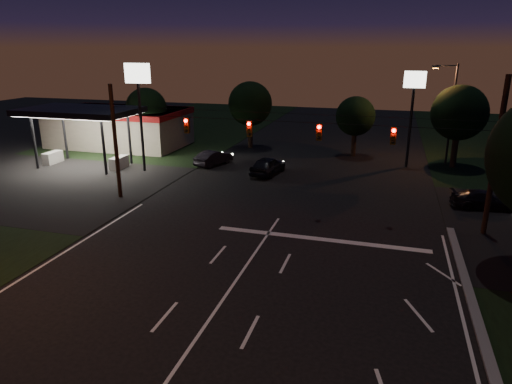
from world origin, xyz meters
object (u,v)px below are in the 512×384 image
at_px(utility_pole_right, 483,233).
at_px(car_oncoming_b, 214,158).
at_px(car_oncoming_a, 268,165).
at_px(car_cross, 484,200).

bearing_deg(utility_pole_right, car_oncoming_b, 152.90).
distance_m(utility_pole_right, car_oncoming_a, 17.86).
height_order(utility_pole_right, car_cross, utility_pole_right).
relative_size(utility_pole_right, car_oncoming_b, 2.22).
bearing_deg(car_cross, car_oncoming_a, 67.13).
relative_size(utility_pole_right, car_cross, 2.14).
xyz_separation_m(car_oncoming_a, car_oncoming_b, (-5.61, 1.71, -0.09)).
bearing_deg(car_oncoming_a, car_cross, 174.09).
bearing_deg(car_oncoming_a, utility_pole_right, 158.73).
xyz_separation_m(car_oncoming_b, car_cross, (21.73, -6.05, -0.06)).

